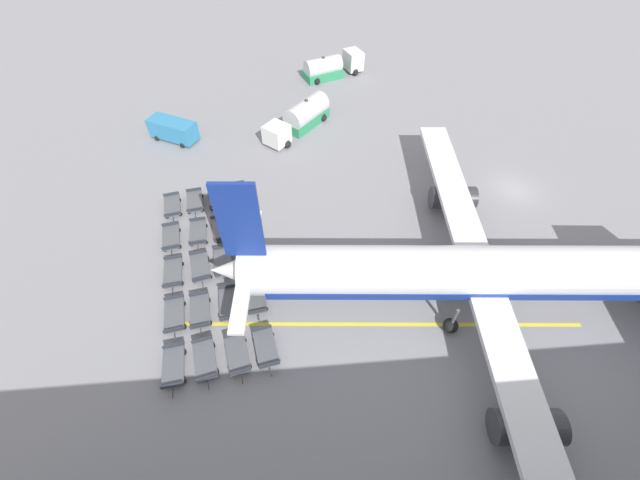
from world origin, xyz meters
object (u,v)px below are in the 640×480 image
baggage_dolly_row_near_col_d (174,315)px  baggage_dolly_row_mid_a_col_d (200,311)px  airplane (497,272)px  fuel_tanker_primary (301,118)px  baggage_dolly_row_near_col_b (171,238)px  baggage_dolly_row_near_col_e (173,367)px  baggage_dolly_row_mid_b_col_d (229,304)px  baggage_dolly_row_mid_a_col_e (205,360)px  baggage_dolly_row_near_col_c (173,273)px  baggage_dolly_row_mid_a_col_a (195,202)px  baggage_dolly_row_mid_b_col_c (223,262)px  baggage_dolly_row_near_col_a (172,206)px  baggage_dolly_row_far_col_d (256,298)px  baggage_dolly_row_mid_a_col_c (200,267)px  baggage_dolly_row_far_col_c (248,259)px  fuel_tanker_secondary (331,67)px  baggage_dolly_row_mid_a_col_b (198,233)px  service_van (173,129)px  baggage_dolly_row_far_col_a (238,194)px  baggage_dolly_row_far_col_b (243,225)px  baggage_dolly_row_mid_b_col_e (237,354)px  baggage_dolly_row_mid_b_col_b (221,229)px  baggage_dolly_row_mid_b_col_a (217,198)px

baggage_dolly_row_near_col_d → baggage_dolly_row_mid_a_col_d: bearing=95.8°
airplane → fuel_tanker_primary: bearing=-152.4°
airplane → baggage_dolly_row_near_col_b: 26.86m
baggage_dolly_row_near_col_e → baggage_dolly_row_near_col_d: bearing=-171.7°
baggage_dolly_row_near_col_d → baggage_dolly_row_mid_b_col_d: 4.07m
baggage_dolly_row_mid_a_col_e → baggage_dolly_row_near_col_c: bearing=-156.0°
baggage_dolly_row_near_col_e → baggage_dolly_row_mid_a_col_a: bearing=-177.6°
baggage_dolly_row_mid_b_col_c → baggage_dolly_row_near_col_a: bearing=-143.4°
baggage_dolly_row_near_col_e → baggage_dolly_row_mid_b_col_c: size_ratio=1.00×
baggage_dolly_row_near_col_a → baggage_dolly_row_far_col_d: same height
baggage_dolly_row_mid_a_col_c → baggage_dolly_row_far_col_c: 3.93m
fuel_tanker_secondary → baggage_dolly_row_far_col_c: fuel_tanker_secondary is taller
baggage_dolly_row_mid_a_col_b → baggage_dolly_row_far_col_c: bearing=53.5°
service_van → baggage_dolly_row_mid_a_col_e: size_ratio=1.56×
baggage_dolly_row_near_col_d → baggage_dolly_row_mid_b_col_d: bearing=99.6°
baggage_dolly_row_near_col_c → baggage_dolly_row_far_col_a: size_ratio=1.00×
fuel_tanker_secondary → baggage_dolly_row_near_col_b: fuel_tanker_secondary is taller
baggage_dolly_row_far_col_b → baggage_dolly_row_mid_b_col_e: bearing=0.9°
baggage_dolly_row_near_col_e → baggage_dolly_row_mid_a_col_a: same height
airplane → baggage_dolly_row_mid_a_col_c: size_ratio=11.39×
baggage_dolly_row_near_col_a → baggage_dolly_row_far_col_a: 6.25m
baggage_dolly_row_near_col_c → baggage_dolly_row_near_col_e: bearing=9.5°
baggage_dolly_row_mid_a_col_d → baggage_dolly_row_mid_a_col_e: size_ratio=1.00×
baggage_dolly_row_near_col_e → baggage_dolly_row_mid_a_col_b: bearing=179.4°
baggage_dolly_row_mid_a_col_a → baggage_dolly_row_mid_b_col_e: size_ratio=1.00×
service_van → baggage_dolly_row_mid_b_col_e: service_van is taller
fuel_tanker_primary → baggage_dolly_row_near_col_b: fuel_tanker_primary is taller
fuel_tanker_primary → fuel_tanker_secondary: fuel_tanker_primary is taller
baggage_dolly_row_near_col_b → baggage_dolly_row_mid_b_col_b: 4.34m
baggage_dolly_row_mid_a_col_d → baggage_dolly_row_mid_b_col_c: bearing=163.7°
baggage_dolly_row_far_col_a → baggage_dolly_row_mid_b_col_d: bearing=0.0°
baggage_dolly_row_mid_b_col_a → baggage_dolly_row_far_col_c: size_ratio=1.00×
baggage_dolly_row_mid_a_col_b → baggage_dolly_row_far_col_a: bearing=145.9°
baggage_dolly_row_far_col_a → baggage_dolly_row_mid_a_col_a: bearing=-80.0°
baggage_dolly_row_near_col_e → baggage_dolly_row_far_col_c: 10.20m
baggage_dolly_row_near_col_e → baggage_dolly_row_mid_b_col_b: bearing=170.5°
baggage_dolly_row_near_col_d → baggage_dolly_row_mid_b_col_b: same height
fuel_tanker_primary → baggage_dolly_row_far_col_b: bearing=-20.9°
service_van → baggage_dolly_row_mid_a_col_e: service_van is taller
fuel_tanker_secondary → service_van: bearing=-54.6°
airplane → baggage_dolly_row_mid_b_col_e: size_ratio=11.39×
baggage_dolly_row_mid_b_col_c → baggage_dolly_row_far_col_b: 4.41m
fuel_tanker_primary → baggage_dolly_row_near_col_c: size_ratio=2.35×
service_van → baggage_dolly_row_near_col_a: service_van is taller
baggage_dolly_row_mid_a_col_c → baggage_dolly_row_mid_a_col_e: 8.28m
baggage_dolly_row_mid_b_col_a → baggage_dolly_row_mid_b_col_b: same height
service_van → baggage_dolly_row_mid_b_col_e: (27.35, 8.69, -0.80)m
service_van → baggage_dolly_row_mid_a_col_d: bearing=13.5°
baggage_dolly_row_mid_a_col_e → baggage_dolly_row_mid_a_col_a: bearing=-170.3°
service_van → baggage_dolly_row_near_col_c: service_van is taller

